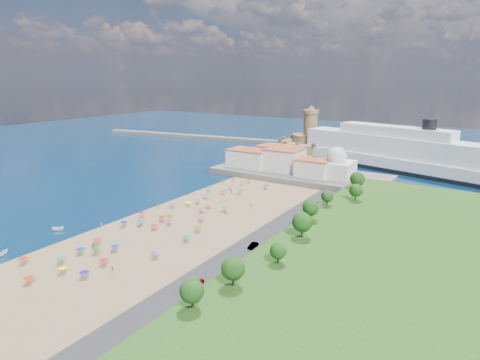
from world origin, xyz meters
The scene contains 13 objects.
ground centered at (0.00, 0.00, 0.00)m, with size 700.00×700.00×0.00m, color #071938.
terrace centered at (10.00, 73.00, 1.50)m, with size 90.00×36.00×3.00m, color #59544C.
jetty centered at (-12.00, 108.00, 1.20)m, with size 18.00×70.00×2.40m, color #59544C.
breakwater centered at (-110.00, 153.00, 1.30)m, with size 200.00×7.00×2.60m, color #59544C.
waterfront_buildings centered at (-3.05, 73.64, 7.88)m, with size 57.00×29.00×11.00m.
domed_building centered at (30.00, 71.00, 8.97)m, with size 16.00×16.00×15.00m.
fortress centered at (-12.00, 138.00, 6.68)m, with size 40.00×40.00×32.40m.
cruise_ship centered at (46.44, 118.25, 8.74)m, with size 135.95×53.25×29.53m.
beach_parasols centered at (-1.52, -11.20, 2.15)m, with size 31.13×116.42×2.20m.
beachgoers centered at (-2.02, 2.17, 1.16)m, with size 33.95×93.30×1.89m.
moored_boats centered at (-25.46, -50.29, 0.73)m, with size 7.57×24.23×1.46m.
parked_cars centered at (36.00, -1.52, 1.36)m, with size 2.67×79.45×1.44m.
hillside_trees centered at (48.70, -4.51, 10.10)m, with size 11.42×108.30×7.66m.
Camera 1 is at (92.69, -114.16, 50.56)m, focal length 30.00 mm.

